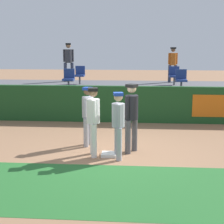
{
  "coord_description": "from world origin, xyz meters",
  "views": [
    {
      "loc": [
        0.65,
        -9.23,
        2.98
      ],
      "look_at": [
        -0.16,
        0.86,
        1.0
      ],
      "focal_mm": 57.31,
      "sensor_mm": 36.0,
      "label": 1
    }
  ],
  "objects_px": {
    "seat_back_left": "(80,74)",
    "spectator_capped": "(173,62)",
    "seat_back_right": "(174,75)",
    "player_coach_visitor": "(88,112)",
    "player_umpire": "(131,113)",
    "first_base": "(109,154)",
    "seat_front_left": "(69,78)",
    "player_runner_visitor": "(118,121)",
    "player_fielder_home": "(93,117)",
    "spectator_hooded": "(69,59)",
    "seat_front_right": "(181,79)"
  },
  "relations": [
    {
      "from": "player_fielder_home",
      "to": "player_umpire",
      "type": "bearing_deg",
      "value": 97.66
    },
    {
      "from": "seat_front_right",
      "to": "seat_front_left",
      "type": "height_order",
      "value": "same"
    },
    {
      "from": "seat_back_right",
      "to": "player_umpire",
      "type": "bearing_deg",
      "value": -104.14
    },
    {
      "from": "player_umpire",
      "to": "player_coach_visitor",
      "type": "bearing_deg",
      "value": -82.41
    },
    {
      "from": "seat_back_left",
      "to": "seat_back_right",
      "type": "height_order",
      "value": "same"
    },
    {
      "from": "first_base",
      "to": "spectator_capped",
      "type": "distance_m",
      "value": 9.11
    },
    {
      "from": "player_fielder_home",
      "to": "spectator_capped",
      "type": "height_order",
      "value": "spectator_capped"
    },
    {
      "from": "spectator_capped",
      "to": "player_coach_visitor",
      "type": "bearing_deg",
      "value": 54.46
    },
    {
      "from": "player_fielder_home",
      "to": "seat_front_right",
      "type": "height_order",
      "value": "seat_front_right"
    },
    {
      "from": "first_base",
      "to": "seat_front_left",
      "type": "relative_size",
      "value": 0.48
    },
    {
      "from": "spectator_capped",
      "to": "player_runner_visitor",
      "type": "bearing_deg",
      "value": 62.85
    },
    {
      "from": "player_umpire",
      "to": "seat_back_left",
      "type": "distance_m",
      "value": 7.49
    },
    {
      "from": "seat_back_left",
      "to": "spectator_capped",
      "type": "height_order",
      "value": "spectator_capped"
    },
    {
      "from": "first_base",
      "to": "player_coach_visitor",
      "type": "distance_m",
      "value": 1.52
    },
    {
      "from": "seat_back_right",
      "to": "spectator_capped",
      "type": "relative_size",
      "value": 0.5
    },
    {
      "from": "player_umpire",
      "to": "seat_front_left",
      "type": "xyz_separation_m",
      "value": [
        -2.76,
        5.22,
        0.44
      ]
    },
    {
      "from": "player_runner_visitor",
      "to": "spectator_capped",
      "type": "xyz_separation_m",
      "value": [
        2.11,
        8.77,
        1.03
      ]
    },
    {
      "from": "seat_back_left",
      "to": "seat_front_left",
      "type": "height_order",
      "value": "same"
    },
    {
      "from": "player_umpire",
      "to": "seat_front_left",
      "type": "relative_size",
      "value": 2.24
    },
    {
      "from": "player_runner_visitor",
      "to": "seat_back_right",
      "type": "distance_m",
      "value": 7.91
    },
    {
      "from": "first_base",
      "to": "player_runner_visitor",
      "type": "bearing_deg",
      "value": -38.65
    },
    {
      "from": "first_base",
      "to": "seat_back_right",
      "type": "distance_m",
      "value": 7.91
    },
    {
      "from": "seat_front_right",
      "to": "seat_back_right",
      "type": "bearing_deg",
      "value": 93.84
    },
    {
      "from": "player_umpire",
      "to": "spectator_capped",
      "type": "relative_size",
      "value": 1.12
    },
    {
      "from": "player_fielder_home",
      "to": "player_runner_visitor",
      "type": "distance_m",
      "value": 0.71
    },
    {
      "from": "player_coach_visitor",
      "to": "first_base",
      "type": "bearing_deg",
      "value": 49.93
    },
    {
      "from": "seat_front_right",
      "to": "seat_front_left",
      "type": "distance_m",
      "value": 4.65
    },
    {
      "from": "player_runner_visitor",
      "to": "player_coach_visitor",
      "type": "relative_size",
      "value": 1.01
    },
    {
      "from": "seat_back_right",
      "to": "seat_front_left",
      "type": "height_order",
      "value": "same"
    },
    {
      "from": "spectator_hooded",
      "to": "seat_front_left",
      "type": "bearing_deg",
      "value": 91.35
    },
    {
      "from": "player_coach_visitor",
      "to": "player_umpire",
      "type": "xyz_separation_m",
      "value": [
        1.28,
        -0.55,
        0.1
      ]
    },
    {
      "from": "first_base",
      "to": "player_fielder_home",
      "type": "bearing_deg",
      "value": 177.02
    },
    {
      "from": "player_runner_visitor",
      "to": "player_coach_visitor",
      "type": "distance_m",
      "value": 1.49
    },
    {
      "from": "seat_back_left",
      "to": "spectator_hooded",
      "type": "relative_size",
      "value": 0.45
    },
    {
      "from": "player_runner_visitor",
      "to": "seat_back_left",
      "type": "relative_size",
      "value": 2.07
    },
    {
      "from": "player_fielder_home",
      "to": "seat_back_right",
      "type": "distance_m",
      "value": 7.9
    },
    {
      "from": "seat_back_left",
      "to": "first_base",
      "type": "bearing_deg",
      "value": -74.8
    },
    {
      "from": "player_fielder_home",
      "to": "seat_front_left",
      "type": "distance_m",
      "value": 5.88
    },
    {
      "from": "spectator_capped",
      "to": "seat_front_left",
      "type": "bearing_deg",
      "value": 19.4
    },
    {
      "from": "player_fielder_home",
      "to": "seat_back_right",
      "type": "bearing_deg",
      "value": 146.72
    },
    {
      "from": "first_base",
      "to": "player_umpire",
      "type": "relative_size",
      "value": 0.21
    },
    {
      "from": "seat_back_left",
      "to": "spectator_hooded",
      "type": "distance_m",
      "value": 1.48
    },
    {
      "from": "player_fielder_home",
      "to": "player_coach_visitor",
      "type": "relative_size",
      "value": 1.06
    },
    {
      "from": "seat_front_left",
      "to": "spectator_hooded",
      "type": "bearing_deg",
      "value": 101.25
    },
    {
      "from": "player_umpire",
      "to": "spectator_capped",
      "type": "xyz_separation_m",
      "value": [
        1.79,
        8.17,
        0.94
      ]
    },
    {
      "from": "seat_front_right",
      "to": "spectator_capped",
      "type": "bearing_deg",
      "value": 91.95
    },
    {
      "from": "player_runner_visitor",
      "to": "player_coach_visitor",
      "type": "bearing_deg",
      "value": -152.36
    },
    {
      "from": "seat_back_left",
      "to": "seat_back_right",
      "type": "bearing_deg",
      "value": 0.0
    },
    {
      "from": "player_runner_visitor",
      "to": "player_umpire",
      "type": "xyz_separation_m",
      "value": [
        0.32,
        0.6,
        0.08
      ]
    },
    {
      "from": "first_base",
      "to": "player_coach_visitor",
      "type": "xyz_separation_m",
      "value": [
        -0.7,
        0.95,
        0.96
      ]
    }
  ]
}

